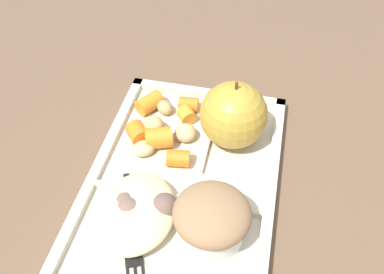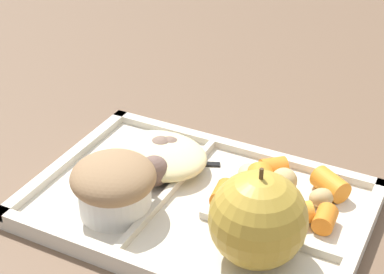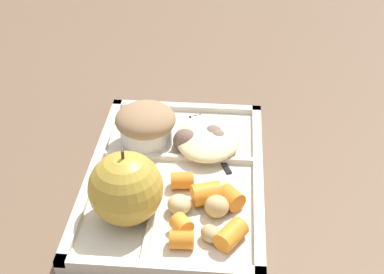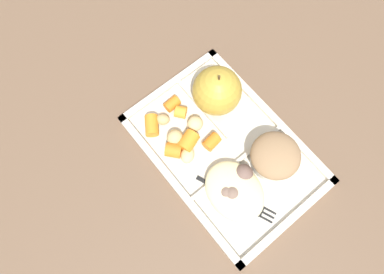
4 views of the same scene
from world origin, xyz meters
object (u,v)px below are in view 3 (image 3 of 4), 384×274
at_px(lunch_tray, 175,178).
at_px(bran_muffin, 146,125).
at_px(green_apple, 126,188).
at_px(plastic_fork, 208,137).

relative_size(lunch_tray, bran_muffin, 4.00).
relative_size(green_apple, bran_muffin, 1.16).
distance_m(bran_muffin, plastic_fork, 0.09).
xyz_separation_m(bran_muffin, plastic_fork, (0.02, -0.09, -0.03)).
xyz_separation_m(green_apple, plastic_fork, (0.17, -0.09, -0.04)).
bearing_deg(plastic_fork, lunch_tray, 156.90).
relative_size(bran_muffin, plastic_fork, 0.60).
distance_m(lunch_tray, plastic_fork, 0.10).
bearing_deg(bran_muffin, plastic_fork, -76.41).
xyz_separation_m(green_apple, bran_muffin, (0.15, -0.00, -0.01)).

